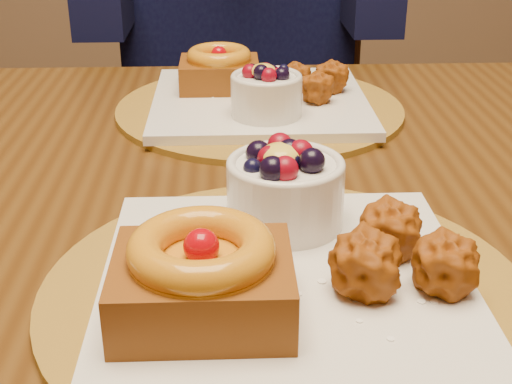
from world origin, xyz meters
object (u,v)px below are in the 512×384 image
dining_table (269,243)px  place_setting_near (280,259)px  place_setting_far (258,95)px  chair_far (257,134)px

dining_table → place_setting_near: place_setting_near is taller
dining_table → place_setting_far: size_ratio=4.21×
place_setting_near → chair_far: bearing=88.6°
dining_table → chair_far: (0.02, 0.79, -0.17)m
dining_table → place_setting_far: bearing=90.7°
dining_table → chair_far: 0.80m
place_setting_far → place_setting_near: bearing=-90.2°
place_setting_near → place_setting_far: 0.43m
place_setting_near → place_setting_far: place_setting_near is taller
place_setting_far → chair_far: (0.02, 0.57, -0.27)m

